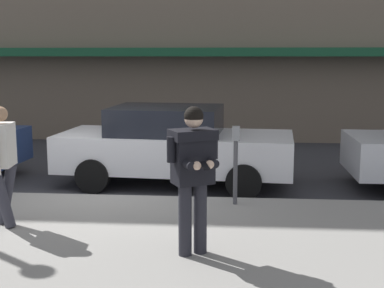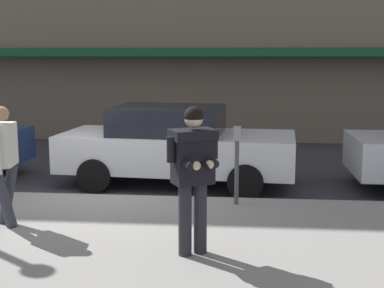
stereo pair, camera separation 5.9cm
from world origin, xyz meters
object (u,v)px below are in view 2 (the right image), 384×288
at_px(parking_meter, 237,154).
at_px(parked_sedan_mid, 175,145).
at_px(man_texting_on_phone, 193,165).
at_px(pedestrian_in_light_coat, 4,158).

bearing_deg(parking_meter, parked_sedan_mid, 124.05).
relative_size(man_texting_on_phone, pedestrian_in_light_coat, 1.06).
relative_size(parked_sedan_mid, parking_meter, 3.64).
distance_m(man_texting_on_phone, pedestrian_in_light_coat, 2.87).
height_order(parked_sedan_mid, man_texting_on_phone, man_texting_on_phone).
bearing_deg(parked_sedan_mid, man_texting_on_phone, -79.98).
height_order(parked_sedan_mid, pedestrian_in_light_coat, pedestrian_in_light_coat).
relative_size(parked_sedan_mid, pedestrian_in_light_coat, 2.72).
bearing_deg(man_texting_on_phone, pedestrian_in_light_coat, 162.19).
xyz_separation_m(parked_sedan_mid, parking_meter, (1.21, -1.80, 0.18)).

